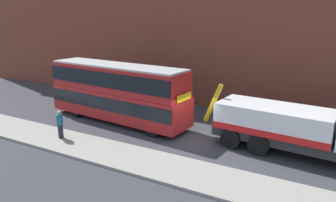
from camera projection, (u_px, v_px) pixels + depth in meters
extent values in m
plane|color=#38383D|center=(198.00, 140.00, 19.11)|extent=(120.00, 120.00, 0.00)
cube|color=gray|center=(163.00, 167.00, 15.54)|extent=(60.00, 2.80, 0.15)
cube|color=brown|center=(242.00, 6.00, 23.44)|extent=(60.00, 1.20, 16.00)
cube|color=#2D2D2D|center=(297.00, 140.00, 16.81)|extent=(9.17, 3.05, 0.55)
cube|color=silver|center=(274.00, 119.00, 17.27)|extent=(6.32, 3.17, 1.40)
cube|color=red|center=(273.00, 128.00, 17.40)|extent=(6.32, 3.22, 0.36)
cylinder|color=#B79914|center=(213.00, 103.00, 19.22)|extent=(1.25, 0.40, 2.52)
cylinder|color=black|center=(271.00, 133.00, 18.70)|extent=(1.19, 0.45, 1.16)
cylinder|color=black|center=(258.00, 145.00, 16.93)|extent=(1.19, 0.45, 1.16)
cylinder|color=black|center=(245.00, 127.00, 19.57)|extent=(1.19, 0.45, 1.16)
cylinder|color=black|center=(231.00, 138.00, 17.80)|extent=(1.19, 0.45, 1.16)
cube|color=#AD1E1E|center=(117.00, 103.00, 22.30)|extent=(11.19, 3.53, 1.90)
cube|color=#AD1E1E|center=(116.00, 78.00, 21.84)|extent=(10.96, 3.41, 1.70)
cube|color=black|center=(117.00, 100.00, 22.24)|extent=(11.08, 3.57, 0.90)
cube|color=black|center=(116.00, 77.00, 21.81)|extent=(10.86, 3.55, 1.00)
cube|color=#B2B2B2|center=(116.00, 65.00, 21.60)|extent=(10.73, 3.29, 0.12)
cube|color=yellow|center=(184.00, 97.00, 18.97)|extent=(0.20, 1.50, 0.44)
cylinder|color=black|center=(172.00, 120.00, 21.23)|extent=(1.06, 0.40, 1.04)
cylinder|color=black|center=(152.00, 129.00, 19.51)|extent=(1.06, 0.40, 1.04)
cylinder|color=black|center=(97.00, 103.00, 25.16)|extent=(1.06, 0.40, 1.04)
cylinder|color=black|center=(75.00, 110.00, 23.44)|extent=(1.06, 0.40, 1.04)
cylinder|color=#232333|center=(61.00, 131.00, 18.96)|extent=(0.41, 0.41, 0.85)
cube|color=#1E6084|center=(60.00, 119.00, 18.77)|extent=(0.43, 0.48, 0.62)
sphere|color=tan|center=(59.00, 113.00, 18.65)|extent=(0.24, 0.24, 0.24)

